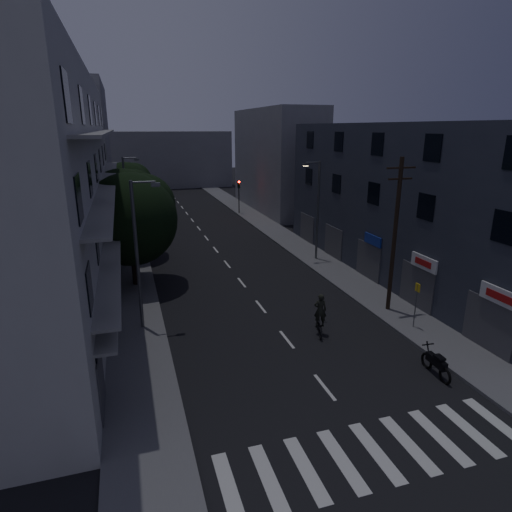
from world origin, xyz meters
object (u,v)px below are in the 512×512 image
bus_stop_sign (417,297)px  cyclist (320,321)px  utility_pole (395,233)px  motorcycle (436,364)px

bus_stop_sign → cyclist: bus_stop_sign is taller
utility_pole → bus_stop_sign: (-0.06, -2.53, -2.98)m
bus_stop_sign → cyclist: size_ratio=1.09×
utility_pole → bus_stop_sign: size_ratio=3.56×
motorcycle → cyclist: size_ratio=0.90×
utility_pole → motorcycle: utility_pole is taller
bus_stop_sign → motorcycle: bus_stop_sign is taller
utility_pole → motorcycle: 8.21m
bus_stop_sign → motorcycle: size_ratio=1.21×
utility_pole → cyclist: (-5.26, -1.53, -4.09)m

